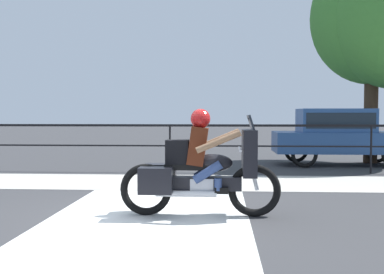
{
  "coord_description": "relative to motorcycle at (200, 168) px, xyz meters",
  "views": [
    {
      "loc": [
        1.33,
        -7.06,
        1.51
      ],
      "look_at": [
        0.86,
        0.64,
        1.13
      ],
      "focal_mm": 45.0,
      "sensor_mm": 36.0,
      "label": 1
    }
  ],
  "objects": [
    {
      "name": "motorcycle",
      "position": [
        0.0,
        0.0,
        0.0
      ],
      "size": [
        2.37,
        0.76,
        1.58
      ],
      "rotation": [
        0.0,
        0.0,
        -0.06
      ],
      "color": "black",
      "rests_on": "ground"
    },
    {
      "name": "tree_behind_car",
      "position": [
        4.88,
        8.01,
        3.71
      ],
      "size": [
        3.71,
        3.71,
        6.48
      ],
      "color": "#473323",
      "rests_on": "ground"
    },
    {
      "name": "parked_car",
      "position": [
        3.77,
        7.29,
        0.24
      ],
      "size": [
        4.0,
        1.63,
        1.65
      ],
      "rotation": [
        0.0,
        0.0,
        0.05
      ],
      "color": "#284C84",
      "rests_on": "ground"
    },
    {
      "name": "fence_railing",
      "position": [
        -1.02,
        5.32,
        0.27
      ],
      "size": [
        36.0,
        0.05,
        1.24
      ],
      "color": "black",
      "rests_on": "ground"
    },
    {
      "name": "crosswalk_band",
      "position": [
        -0.74,
        -0.16,
        -0.7
      ],
      "size": [
        2.89,
        6.0,
        0.01
      ],
      "primitive_type": "cube",
      "color": "silver",
      "rests_on": "ground"
    },
    {
      "name": "ground_plane",
      "position": [
        -1.02,
        0.04,
        -0.71
      ],
      "size": [
        120.0,
        120.0,
        0.0
      ],
      "primitive_type": "plane",
      "color": "#38383A"
    },
    {
      "name": "sidewalk_band",
      "position": [
        -1.02,
        3.44,
        -0.7
      ],
      "size": [
        44.0,
        2.4,
        0.01
      ],
      "primitive_type": "cube",
      "color": "#B7B2A8",
      "rests_on": "ground"
    }
  ]
}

